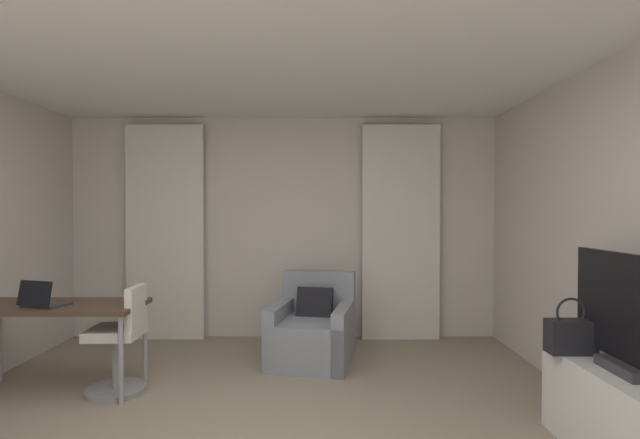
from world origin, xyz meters
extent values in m
cube|color=silver|center=(0.00, 3.03, 1.30)|extent=(5.12, 0.06, 2.60)
cube|color=white|center=(0.00, 0.00, 2.63)|extent=(5.12, 6.12, 0.06)
cube|color=silver|center=(-1.38, 2.90, 1.25)|extent=(0.90, 0.06, 2.50)
cube|color=silver|center=(1.38, 2.90, 1.25)|extent=(0.90, 0.06, 2.50)
cube|color=gray|center=(0.35, 2.05, 0.22)|extent=(0.91, 0.99, 0.44)
cube|color=gray|center=(0.42, 2.41, 0.65)|extent=(0.77, 0.28, 0.42)
cube|color=gray|center=(0.67, 1.99, 0.29)|extent=(0.28, 0.87, 0.58)
cube|color=gray|center=(0.04, 2.12, 0.29)|extent=(0.28, 0.87, 0.58)
cube|color=black|center=(0.38, 2.18, 0.54)|extent=(0.39, 0.27, 0.37)
cube|color=#4C3828|center=(-1.75, 1.30, 0.71)|extent=(1.38, 0.60, 0.04)
cylinder|color=#99999E|center=(-1.11, 1.55, 0.35)|extent=(0.04, 0.04, 0.69)
cylinder|color=#99999E|center=(-1.11, 1.05, 0.35)|extent=(0.04, 0.04, 0.69)
cylinder|color=gray|center=(-1.26, 1.29, 0.23)|extent=(0.06, 0.06, 0.46)
cylinder|color=gray|center=(-1.26, 1.29, 0.02)|extent=(0.48, 0.48, 0.04)
cube|color=silver|center=(-1.26, 1.29, 0.50)|extent=(0.41, 0.41, 0.08)
cube|color=silver|center=(-1.09, 1.30, 0.71)|extent=(0.07, 0.36, 0.34)
cube|color=#2D2D33|center=(-1.79, 1.23, 0.74)|extent=(0.37, 0.30, 0.02)
cube|color=black|center=(-1.82, 1.12, 0.85)|extent=(0.32, 0.14, 0.20)
cube|color=white|center=(2.22, 0.16, 0.28)|extent=(0.44, 1.11, 0.56)
cube|color=#333338|center=(2.22, 0.13, 0.59)|extent=(0.20, 0.36, 0.06)
cube|color=black|center=(2.22, 0.13, 0.94)|extent=(0.04, 1.02, 0.63)
cube|color=black|center=(2.08, 0.51, 0.67)|extent=(0.30, 0.14, 0.22)
torus|color=black|center=(2.08, 0.51, 0.83)|extent=(0.20, 0.02, 0.20)
camera|label=1|loc=(0.43, -2.55, 1.50)|focal=26.28mm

